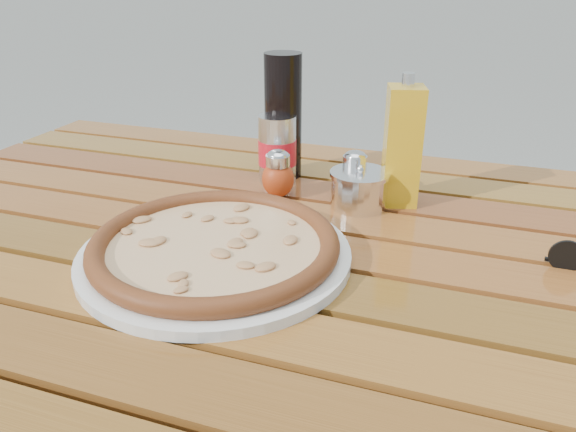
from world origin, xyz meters
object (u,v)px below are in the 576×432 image
(parmesan_tin, at_px, (359,189))
(oregano_shaker, at_px, (354,175))
(dark_bottle, at_px, (283,117))
(pizza, at_px, (215,244))
(soda_can, at_px, (277,150))
(olive_oil_cruet, at_px, (402,146))
(pepper_shaker, at_px, (278,174))
(table, at_px, (284,286))
(plate, at_px, (215,255))

(parmesan_tin, bearing_deg, oregano_shaker, 115.24)
(dark_bottle, bearing_deg, pizza, -86.13)
(soda_can, bearing_deg, olive_oil_cruet, -6.72)
(pepper_shaker, xyz_separation_m, soda_can, (-0.02, 0.06, 0.02))
(pizza, bearing_deg, table, 50.26)
(soda_can, bearing_deg, table, -67.82)
(parmesan_tin, bearing_deg, pepper_shaker, -179.59)
(plate, height_order, soda_can, soda_can)
(dark_bottle, relative_size, soda_can, 1.83)
(oregano_shaker, relative_size, parmesan_tin, 0.66)
(oregano_shaker, bearing_deg, olive_oil_cruet, 1.30)
(pizza, xyz_separation_m, oregano_shaker, (0.12, 0.27, 0.02))
(table, xyz_separation_m, plate, (-0.07, -0.08, 0.08))
(parmesan_tin, bearing_deg, pizza, -120.88)
(dark_bottle, bearing_deg, parmesan_tin, -30.59)
(plate, distance_m, oregano_shaker, 0.30)
(table, distance_m, olive_oil_cruet, 0.29)
(table, height_order, dark_bottle, dark_bottle)
(table, relative_size, dark_bottle, 6.36)
(plate, relative_size, dark_bottle, 1.64)
(table, height_order, parmesan_tin, parmesan_tin)
(dark_bottle, bearing_deg, pepper_shaker, -75.36)
(oregano_shaker, bearing_deg, pizza, -114.49)
(pepper_shaker, relative_size, oregano_shaker, 1.00)
(pepper_shaker, xyz_separation_m, olive_oil_cruet, (0.19, 0.04, 0.06))
(parmesan_tin, bearing_deg, plate, -120.88)
(table, distance_m, pizza, 0.14)
(table, relative_size, olive_oil_cruet, 6.67)
(plate, xyz_separation_m, soda_can, (-0.02, 0.30, 0.05))
(pizza, height_order, pepper_shaker, pepper_shaker)
(pepper_shaker, distance_m, soda_can, 0.07)
(dark_bottle, bearing_deg, olive_oil_cruet, -14.91)
(oregano_shaker, height_order, dark_bottle, dark_bottle)
(parmesan_tin, bearing_deg, table, -115.46)
(table, distance_m, pepper_shaker, 0.20)
(oregano_shaker, height_order, olive_oil_cruet, olive_oil_cruet)
(plate, bearing_deg, oregano_shaker, 65.51)
(pepper_shaker, distance_m, oregano_shaker, 0.13)
(pepper_shaker, height_order, soda_can, soda_can)
(plate, bearing_deg, pepper_shaker, 89.26)
(plate, height_order, olive_oil_cruet, olive_oil_cruet)
(pizza, bearing_deg, olive_oil_cruet, 54.11)
(dark_bottle, xyz_separation_m, parmesan_tin, (0.16, -0.10, -0.08))
(pizza, bearing_deg, pepper_shaker, 89.26)
(table, bearing_deg, plate, -129.74)
(pizza, distance_m, oregano_shaker, 0.30)
(plate, distance_m, pepper_shaker, 0.24)
(table, relative_size, oregano_shaker, 17.07)
(oregano_shaker, height_order, parmesan_tin, oregano_shaker)
(pizza, height_order, oregano_shaker, oregano_shaker)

